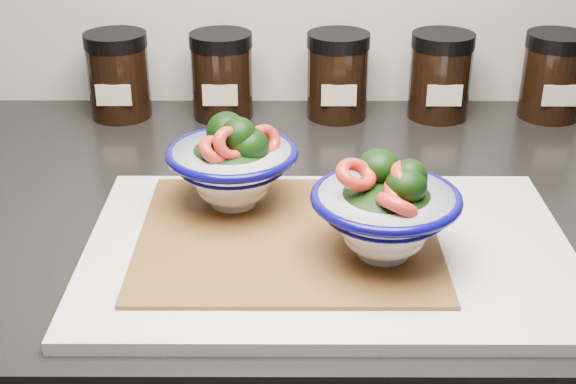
{
  "coord_description": "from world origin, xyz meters",
  "views": [
    {
      "loc": [
        -0.02,
        0.68,
        1.29
      ],
      "look_at": [
        -0.02,
        1.34,
        0.96
      ],
      "focal_mm": 50.0,
      "sensor_mm": 36.0,
      "label": 1
    }
  ],
  "objects_px": {
    "bowl_right": "(386,212)",
    "spice_jar_a": "(118,75)",
    "spice_jar_d": "(440,75)",
    "cutting_board": "(328,251)",
    "spice_jar_c": "(338,75)",
    "bowl_left": "(233,165)",
    "spice_jar_e": "(553,76)",
    "spice_jar_b": "(222,75)"
  },
  "relations": [
    {
      "from": "spice_jar_a",
      "to": "spice_jar_b",
      "type": "distance_m",
      "value": 0.14
    },
    {
      "from": "bowl_right",
      "to": "spice_jar_e",
      "type": "relative_size",
      "value": 1.18
    },
    {
      "from": "cutting_board",
      "to": "spice_jar_d",
      "type": "bearing_deg",
      "value": 66.22
    },
    {
      "from": "bowl_right",
      "to": "spice_jar_e",
      "type": "bearing_deg",
      "value": 56.08
    },
    {
      "from": "bowl_left",
      "to": "spice_jar_a",
      "type": "bearing_deg",
      "value": 120.44
    },
    {
      "from": "spice_jar_b",
      "to": "spice_jar_a",
      "type": "bearing_deg",
      "value": 180.0
    },
    {
      "from": "cutting_board",
      "to": "spice_jar_c",
      "type": "bearing_deg",
      "value": 85.87
    },
    {
      "from": "bowl_left",
      "to": "spice_jar_b",
      "type": "distance_m",
      "value": 0.29
    },
    {
      "from": "bowl_right",
      "to": "spice_jar_c",
      "type": "bearing_deg",
      "value": 93.25
    },
    {
      "from": "cutting_board",
      "to": "bowl_left",
      "type": "xyz_separation_m",
      "value": [
        -0.09,
        0.08,
        0.05
      ]
    },
    {
      "from": "bowl_right",
      "to": "spice_jar_a",
      "type": "xyz_separation_m",
      "value": [
        -0.31,
        0.39,
        -0.0
      ]
    },
    {
      "from": "spice_jar_a",
      "to": "spice_jar_b",
      "type": "height_order",
      "value": "same"
    },
    {
      "from": "bowl_left",
      "to": "cutting_board",
      "type": "bearing_deg",
      "value": -40.06
    },
    {
      "from": "bowl_right",
      "to": "spice_jar_a",
      "type": "distance_m",
      "value": 0.5
    },
    {
      "from": "spice_jar_b",
      "to": "spice_jar_c",
      "type": "xyz_separation_m",
      "value": [
        0.15,
        0.0,
        0.0
      ]
    },
    {
      "from": "cutting_board",
      "to": "spice_jar_c",
      "type": "relative_size",
      "value": 3.98
    },
    {
      "from": "spice_jar_b",
      "to": "spice_jar_c",
      "type": "distance_m",
      "value": 0.15
    },
    {
      "from": "cutting_board",
      "to": "spice_jar_c",
      "type": "xyz_separation_m",
      "value": [
        0.03,
        0.37,
        0.05
      ]
    },
    {
      "from": "spice_jar_c",
      "to": "spice_jar_e",
      "type": "xyz_separation_m",
      "value": [
        0.28,
        0.0,
        0.0
      ]
    },
    {
      "from": "bowl_right",
      "to": "spice_jar_d",
      "type": "xyz_separation_m",
      "value": [
        0.11,
        0.39,
        -0.0
      ]
    },
    {
      "from": "bowl_left",
      "to": "spice_jar_a",
      "type": "height_order",
      "value": "bowl_left"
    },
    {
      "from": "cutting_board",
      "to": "bowl_right",
      "type": "xyz_separation_m",
      "value": [
        0.05,
        -0.02,
        0.05
      ]
    },
    {
      "from": "bowl_left",
      "to": "bowl_right",
      "type": "xyz_separation_m",
      "value": [
        0.14,
        -0.1,
        0.0
      ]
    },
    {
      "from": "bowl_right",
      "to": "spice_jar_c",
      "type": "distance_m",
      "value": 0.39
    },
    {
      "from": "spice_jar_a",
      "to": "bowl_right",
      "type": "bearing_deg",
      "value": -51.34
    },
    {
      "from": "bowl_right",
      "to": "spice_jar_d",
      "type": "relative_size",
      "value": 1.18
    },
    {
      "from": "spice_jar_d",
      "to": "spice_jar_a",
      "type": "bearing_deg",
      "value": 180.0
    },
    {
      "from": "spice_jar_a",
      "to": "spice_jar_d",
      "type": "distance_m",
      "value": 0.42
    },
    {
      "from": "bowl_right",
      "to": "spice_jar_d",
      "type": "distance_m",
      "value": 0.4
    },
    {
      "from": "spice_jar_c",
      "to": "spice_jar_b",
      "type": "bearing_deg",
      "value": 180.0
    },
    {
      "from": "bowl_right",
      "to": "spice_jar_a",
      "type": "relative_size",
      "value": 1.18
    },
    {
      "from": "spice_jar_b",
      "to": "spice_jar_e",
      "type": "xyz_separation_m",
      "value": [
        0.43,
        0.0,
        0.0
      ]
    },
    {
      "from": "cutting_board",
      "to": "spice_jar_a",
      "type": "height_order",
      "value": "spice_jar_a"
    },
    {
      "from": "cutting_board",
      "to": "spice_jar_e",
      "type": "xyz_separation_m",
      "value": [
        0.31,
        0.37,
        0.05
      ]
    },
    {
      "from": "bowl_right",
      "to": "spice_jar_a",
      "type": "height_order",
      "value": "bowl_right"
    },
    {
      "from": "spice_jar_a",
      "to": "spice_jar_b",
      "type": "bearing_deg",
      "value": 0.0
    },
    {
      "from": "spice_jar_a",
      "to": "cutting_board",
      "type": "bearing_deg",
      "value": -54.43
    },
    {
      "from": "spice_jar_e",
      "to": "spice_jar_c",
      "type": "bearing_deg",
      "value": 180.0
    },
    {
      "from": "spice_jar_b",
      "to": "spice_jar_e",
      "type": "relative_size",
      "value": 1.0
    },
    {
      "from": "bowl_left",
      "to": "bowl_right",
      "type": "bearing_deg",
      "value": -35.25
    },
    {
      "from": "spice_jar_e",
      "to": "cutting_board",
      "type": "bearing_deg",
      "value": -130.2
    },
    {
      "from": "spice_jar_b",
      "to": "cutting_board",
      "type": "bearing_deg",
      "value": -71.06
    }
  ]
}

